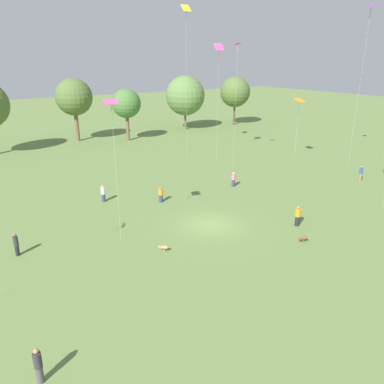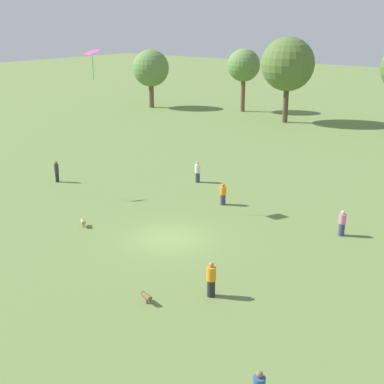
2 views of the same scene
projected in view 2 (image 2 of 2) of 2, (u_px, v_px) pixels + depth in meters
name	position (u px, v px, depth m)	size (l,w,h in m)	color
ground_plane	(169.00, 239.00, 32.40)	(240.00, 240.00, 0.00)	olive
tree_0	(151.00, 68.00, 76.91)	(5.25, 5.25, 8.29)	brown
tree_1	(244.00, 66.00, 73.42)	(4.49, 4.49, 8.62)	brown
tree_2	(288.00, 64.00, 65.39)	(6.56, 6.56, 10.48)	brown
person_0	(57.00, 171.00, 43.18)	(0.42, 0.42, 1.74)	#232328
person_3	(198.00, 172.00, 43.12)	(0.61, 0.61, 1.72)	#333D5B
person_4	(211.00, 280.00, 25.51)	(0.60, 0.60, 1.78)	#232328
person_5	(223.00, 194.00, 38.01)	(0.59, 0.59, 1.58)	#333D5B
person_6	(342.00, 223.00, 32.63)	(0.48, 0.48, 1.63)	#333D5B
kite_1	(93.00, 59.00, 34.68)	(1.11, 1.09, 10.75)	#E54C99
dog_0	(146.00, 296.00, 25.06)	(0.76, 0.39, 0.51)	brown
dog_1	(83.00, 222.00, 34.16)	(0.65, 0.53, 0.50)	tan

